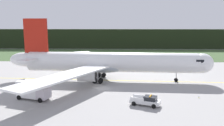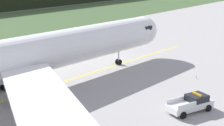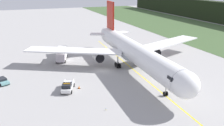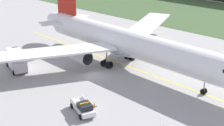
% 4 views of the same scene
% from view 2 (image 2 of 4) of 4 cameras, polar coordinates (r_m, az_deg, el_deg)
% --- Properties ---
extents(ground, '(320.00, 320.00, 0.00)m').
position_cam_2_polar(ground, '(36.57, -8.50, -8.43)').
color(ground, '#999795').
extents(taxiway_centerline_main, '(68.54, 4.14, 0.01)m').
position_cam_2_polar(taxiway_centerline_main, '(43.41, -13.21, -4.70)').
color(taxiway_centerline_main, yellow).
rests_on(taxiway_centerline_main, ground).
extents(airliner, '(52.18, 53.01, 15.75)m').
position_cam_2_polar(airliner, '(41.54, -14.65, 1.04)').
color(airliner, white).
rests_on(airliner, ground).
extents(ops_pickup_truck, '(5.66, 3.72, 1.94)m').
position_cam_2_polar(ops_pickup_truck, '(37.09, 13.62, -6.85)').
color(ops_pickup_truck, silver).
rests_on(ops_pickup_truck, ground).
extents(apron_cone, '(0.53, 0.53, 0.66)m').
position_cam_2_polar(apron_cone, '(38.17, 10.16, -6.91)').
color(apron_cone, black).
rests_on(apron_cone, ground).
extents(taxiway_edge_light_east, '(0.12, 0.12, 0.38)m').
position_cam_2_polar(taxiway_edge_light_east, '(48.38, 14.41, -2.38)').
color(taxiway_edge_light_east, yellow).
rests_on(taxiway_edge_light_east, ground).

